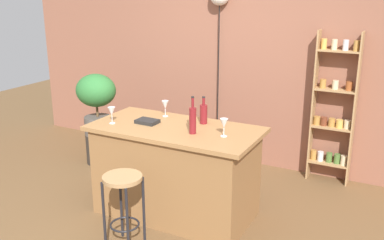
{
  "coord_description": "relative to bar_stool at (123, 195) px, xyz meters",
  "views": [
    {
      "loc": [
        1.96,
        -3.13,
        2.18
      ],
      "look_at": [
        0.05,
        0.55,
        0.91
      ],
      "focal_mm": 40.99,
      "sensor_mm": 36.0,
      "label": 1
    }
  ],
  "objects": [
    {
      "name": "ground",
      "position": [
        0.1,
        0.42,
        -0.5
      ],
      "size": [
        12.0,
        12.0,
        0.0
      ],
      "primitive_type": "plane",
      "color": "brown"
    },
    {
      "name": "back_wall",
      "position": [
        0.1,
        2.37,
        0.9
      ],
      "size": [
        6.4,
        0.1,
        2.8
      ],
      "primitive_type": "cube",
      "color": "#8C5642",
      "rests_on": "ground"
    },
    {
      "name": "kitchen_counter",
      "position": [
        0.1,
        0.72,
        -0.04
      ],
      "size": [
        1.62,
        0.81,
        0.91
      ],
      "color": "olive",
      "rests_on": "ground"
    },
    {
      "name": "bar_stool",
      "position": [
        0.0,
        0.0,
        0.0
      ],
      "size": [
        0.33,
        0.33,
        0.67
      ],
      "color": "black",
      "rests_on": "ground"
    },
    {
      "name": "spice_shelf",
      "position": [
        1.29,
        2.22,
        0.35
      ],
      "size": [
        0.47,
        0.17,
        1.73
      ],
      "color": "#A87F51",
      "rests_on": "ground"
    },
    {
      "name": "plant_stool",
      "position": [
        -1.43,
        1.43,
        -0.31
      ],
      "size": [
        0.34,
        0.34,
        0.38
      ],
      "primitive_type": "cylinder",
      "color": "#2D2823",
      "rests_on": "ground"
    },
    {
      "name": "potted_plant",
      "position": [
        -1.43,
        1.43,
        0.36
      ],
      "size": [
        0.51,
        0.46,
        0.77
      ],
      "color": "#514C47",
      "rests_on": "plant_stool"
    },
    {
      "name": "bottle_sauce_amber",
      "position": [
        0.29,
        0.95,
        0.51
      ],
      "size": [
        0.07,
        0.07,
        0.27
      ],
      "color": "maroon",
      "rests_on": "kitchen_counter"
    },
    {
      "name": "bottle_olive_oil",
      "position": [
        0.33,
        0.63,
        0.54
      ],
      "size": [
        0.06,
        0.06,
        0.34
      ],
      "color": "maroon",
      "rests_on": "kitchen_counter"
    },
    {
      "name": "wine_glass_left",
      "position": [
        -0.5,
        0.54,
        0.52
      ],
      "size": [
        0.07,
        0.07,
        0.16
      ],
      "color": "silver",
      "rests_on": "kitchen_counter"
    },
    {
      "name": "wine_glass_center",
      "position": [
        0.61,
        0.69,
        0.52
      ],
      "size": [
        0.07,
        0.07,
        0.16
      ],
      "color": "silver",
      "rests_on": "kitchen_counter"
    },
    {
      "name": "wine_glass_right",
      "position": [
        -0.17,
        0.99,
        0.52
      ],
      "size": [
        0.07,
        0.07,
        0.16
      ],
      "color": "silver",
      "rests_on": "kitchen_counter"
    },
    {
      "name": "cookbook",
      "position": [
        -0.2,
        0.71,
        0.43
      ],
      "size": [
        0.21,
        0.16,
        0.03
      ],
      "primitive_type": "cube",
      "rotation": [
        0.0,
        0.0,
        -0.03
      ],
      "color": "black",
      "rests_on": "kitchen_counter"
    }
  ]
}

